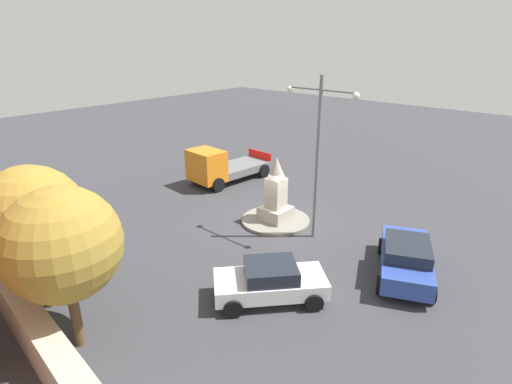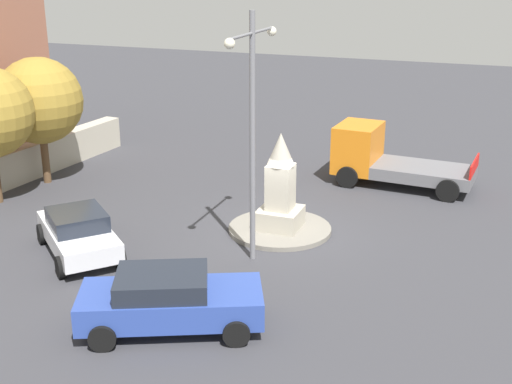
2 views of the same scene
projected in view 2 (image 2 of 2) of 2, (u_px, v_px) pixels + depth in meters
name	position (u px, v px, depth m)	size (l,w,h in m)	color
ground_plane	(280.00, 231.00, 22.01)	(80.00, 80.00, 0.00)	#38383D
traffic_island	(280.00, 229.00, 21.98)	(3.36, 3.36, 0.15)	gray
monument	(280.00, 189.00, 21.52)	(1.33, 1.33, 3.16)	#B2AA99
streetlamp	(252.00, 116.00, 18.59)	(3.40, 0.28, 7.16)	slate
car_white_approaching	(78.00, 232.00, 20.07)	(3.81, 3.98, 1.38)	silver
car_blue_parked_right	(169.00, 300.00, 15.99)	(3.39, 4.68, 1.47)	#2D479E
truck_orange_waiting	(384.00, 158.00, 26.36)	(2.77, 5.45, 2.27)	orange
stone_boundary_wall	(15.00, 167.00, 26.43)	(12.71, 0.70, 1.37)	#B2AA99
tree_near_wall	(39.00, 101.00, 25.73)	(3.32, 3.32, 4.95)	brown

